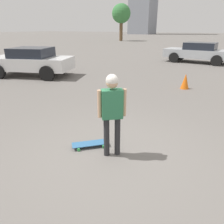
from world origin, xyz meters
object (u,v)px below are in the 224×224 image
Objects in this scene: car_parked_far at (198,52)px; traffic_cone at (185,81)px; person at (112,106)px; car_parked_near at (31,61)px; skateboard at (90,144)px.

traffic_cone is at bearing 99.34° from car_parked_far.
traffic_cone is (-5.82, 0.12, -0.71)m from person.
person is 2.62× the size of traffic_cone.
car_parked_far reaches higher than traffic_cone.
person reaches higher than car_parked_near.
person is 13.62m from car_parked_far.
car_parked_near is 11.23m from car_parked_far.
person is 1.10m from skateboard.
car_parked_far is (-13.56, -0.17, 0.67)m from skateboard.
car_parked_near reaches higher than car_parked_far.
person is at bearing 132.24° from skateboard.
traffic_cone is at bearing 49.48° from person.
car_parked_near is 7.57m from traffic_cone.
skateboard is 5.83m from traffic_cone.
car_parked_near reaches higher than traffic_cone.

